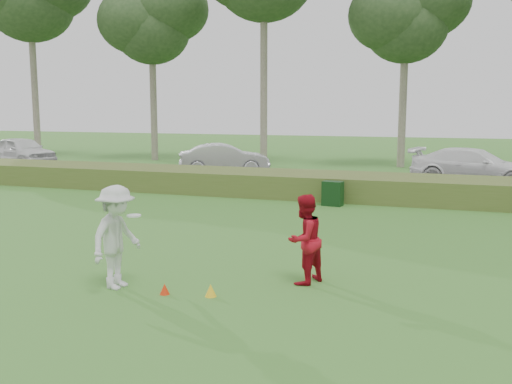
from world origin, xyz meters
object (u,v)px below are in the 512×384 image
at_px(player_red, 304,239).
at_px(car_mid, 224,158).
at_px(cone_yellow, 211,290).
at_px(car_left, 22,151).
at_px(car_right, 474,167).
at_px(cone_orange, 165,289).
at_px(utility_cabinet, 333,194).
at_px(player_white, 116,237).

height_order(player_red, car_mid, player_red).
height_order(cone_yellow, car_left, car_left).
distance_m(car_mid, car_right, 12.28).
bearing_deg(player_red, cone_orange, -32.19).
xyz_separation_m(cone_orange, car_left, (-19.27, 18.45, 0.81)).
distance_m(player_red, cone_orange, 2.87).
bearing_deg(car_mid, player_red, -177.95).
bearing_deg(player_red, utility_cabinet, -147.85).
distance_m(cone_orange, car_right, 18.95).
bearing_deg(cone_orange, car_mid, 108.71).
relative_size(player_white, car_mid, 0.43).
xyz_separation_m(player_white, car_right, (7.07, 17.88, -0.14)).
bearing_deg(car_right, player_white, 170.23).
bearing_deg(player_white, car_right, -15.82).
height_order(player_white, cone_yellow, player_white).
xyz_separation_m(player_white, cone_yellow, (1.92, 0.09, -0.89)).
xyz_separation_m(cone_orange, utility_cabinet, (1.06, 10.70, 0.34)).
bearing_deg(cone_yellow, player_white, -177.25).
xyz_separation_m(cone_yellow, car_left, (-20.14, 18.28, 0.79)).
xyz_separation_m(cone_orange, car_right, (6.01, 17.95, 0.76)).
height_order(cone_orange, utility_cabinet, utility_cabinet).
distance_m(cone_yellow, car_right, 18.53).
bearing_deg(car_mid, player_white, 171.04).
xyz_separation_m(player_white, car_left, (-18.22, 18.38, -0.10)).
bearing_deg(car_left, player_white, -115.93).
height_order(cone_orange, car_mid, car_mid).
xyz_separation_m(player_red, cone_yellow, (-1.44, -1.36, -0.78)).
relative_size(cone_orange, car_left, 0.04).
distance_m(cone_orange, utility_cabinet, 10.76).
height_order(utility_cabinet, car_left, car_left).
bearing_deg(car_right, car_mid, 99.33).
distance_m(player_red, car_left, 27.43).
bearing_deg(utility_cabinet, cone_yellow, -83.10).
bearing_deg(car_mid, cone_yellow, 176.51).
bearing_deg(car_right, utility_cabinet, 157.41).
relative_size(cone_yellow, car_mid, 0.05).
distance_m(player_white, player_red, 3.66).
height_order(car_mid, car_right, car_right).
xyz_separation_m(player_white, car_mid, (-5.21, 18.41, -0.17)).
height_order(player_red, cone_yellow, player_red).
xyz_separation_m(player_red, car_right, (3.71, 16.43, -0.03)).
xyz_separation_m(player_red, car_left, (-21.58, 16.93, 0.01)).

